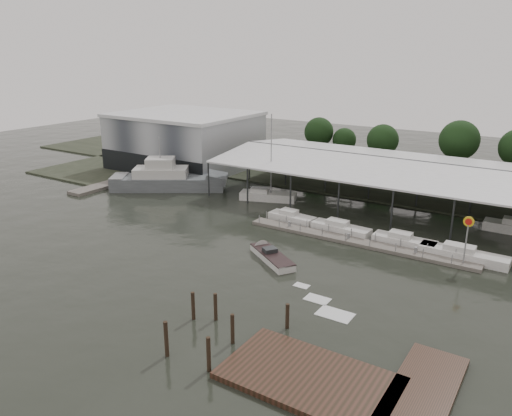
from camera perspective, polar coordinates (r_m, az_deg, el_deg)
The scene contains 18 objects.
ground at distance 59.23m, azimuth -6.00°, elevation -4.15°, with size 200.00×200.00×0.00m, color black.
land_strip_far at distance 94.09m, azimuth 10.13°, elevation 4.01°, with size 140.00×30.00×0.30m.
land_strip_west at distance 106.49m, azimuth -12.88°, elevation 5.43°, with size 20.00×40.00×0.30m.
storage_warehouse at distance 97.38m, azimuth -8.08°, elevation 7.69°, with size 24.50×20.50×10.50m.
covered_boat_shed at distance 74.56m, azimuth 18.23°, elevation 4.57°, with size 58.24×24.00×6.96m.
trawler_dock at distance 88.72m, azimuth -15.62°, elevation 2.89°, with size 3.00×18.00×0.50m.
floating_dock at distance 60.31m, azimuth 11.36°, elevation -3.80°, with size 28.00×2.00×1.40m.
shell_fuel_sign at distance 56.20m, azimuth 23.01°, elevation -2.47°, with size 1.10×0.18×5.55m.
boardwalk_platform at distance 36.45m, azimuth 10.45°, elevation -19.31°, with size 15.00×12.00×0.50m.
grey_trawler at distance 82.89m, azimuth -9.94°, elevation 3.22°, with size 18.49×14.40×8.84m.
white_sailboat at distance 75.86m, azimuth 1.28°, elevation 1.41°, with size 8.81×5.26×13.26m.
speedboat_underway at distance 55.01m, azimuth 1.56°, elevation -5.38°, with size 16.73×11.51×2.00m.
moored_cruiser_0 at distance 66.31m, azimuth 4.09°, elevation -1.11°, with size 6.52×2.66×1.70m.
moored_cruiser_1 at distance 63.08m, azimuth 9.63°, elevation -2.33°, with size 7.60×2.64×1.70m.
moored_cruiser_2 at distance 60.68m, azimuth 16.53°, elevation -3.66°, with size 7.25×2.26×1.70m.
moored_cruiser_3 at distance 59.00m, azimuth 22.57°, elevation -4.93°, with size 9.32×2.35×1.70m.
mooring_pilings at distance 40.53m, azimuth -4.62°, elevation -13.52°, with size 7.73×8.62×3.50m.
horizon_tree_line at distance 92.72m, azimuth 25.42°, elevation 6.10°, with size 70.63×11.14×10.29m.
Camera 1 is at (34.71, -42.67, 21.99)m, focal length 35.00 mm.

